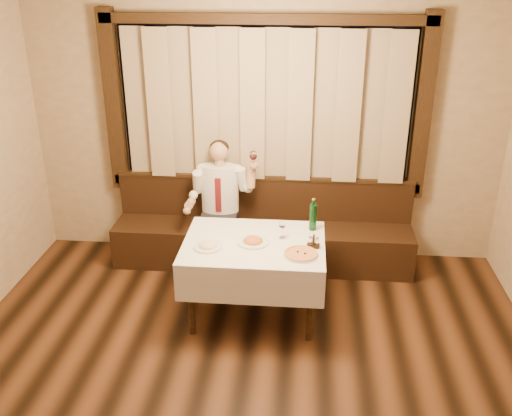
# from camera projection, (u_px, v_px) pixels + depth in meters

# --- Properties ---
(room) EXTENTS (5.01, 6.01, 2.81)m
(room) POSITION_uv_depth(u_px,v_px,m) (245.00, 197.00, 4.15)
(room) COLOR black
(room) RESTS_ON ground
(banquette) EXTENTS (3.20, 0.61, 0.94)m
(banquette) POSITION_uv_depth(u_px,v_px,m) (263.00, 235.00, 6.23)
(banquette) COLOR black
(banquette) RESTS_ON ground
(dining_table) EXTENTS (1.27, 0.97, 0.76)m
(dining_table) POSITION_uv_depth(u_px,v_px,m) (254.00, 252.00, 5.16)
(dining_table) COLOR black
(dining_table) RESTS_ON ground
(pizza) EXTENTS (0.31, 0.31, 0.03)m
(pizza) POSITION_uv_depth(u_px,v_px,m) (301.00, 254.00, 4.88)
(pizza) COLOR white
(pizza) RESTS_ON dining_table
(pasta_red) EXTENTS (0.29, 0.29, 0.10)m
(pasta_red) POSITION_uv_depth(u_px,v_px,m) (253.00, 239.00, 5.08)
(pasta_red) COLOR white
(pasta_red) RESTS_ON dining_table
(pasta_cream) EXTENTS (0.26, 0.26, 0.09)m
(pasta_cream) POSITION_uv_depth(u_px,v_px,m) (208.00, 244.00, 5.01)
(pasta_cream) COLOR white
(pasta_cream) RESTS_ON dining_table
(green_bottle) EXTENTS (0.07, 0.07, 0.31)m
(green_bottle) POSITION_uv_depth(u_px,v_px,m) (313.00, 217.00, 5.29)
(green_bottle) COLOR #11501F
(green_bottle) RESTS_ON dining_table
(table_wine_glass) EXTENTS (0.07, 0.07, 0.17)m
(table_wine_glass) POSITION_uv_depth(u_px,v_px,m) (282.00, 226.00, 5.13)
(table_wine_glass) COLOR white
(table_wine_glass) RESTS_ON dining_table
(cruet_caddy) EXTENTS (0.12, 0.07, 0.12)m
(cruet_caddy) POSITION_uv_depth(u_px,v_px,m) (313.00, 243.00, 5.00)
(cruet_caddy) COLOR black
(cruet_caddy) RESTS_ON dining_table
(seated_man) EXTENTS (0.74, 0.56, 1.37)m
(seated_man) POSITION_uv_depth(u_px,v_px,m) (220.00, 195.00, 5.99)
(seated_man) COLOR black
(seated_man) RESTS_ON ground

